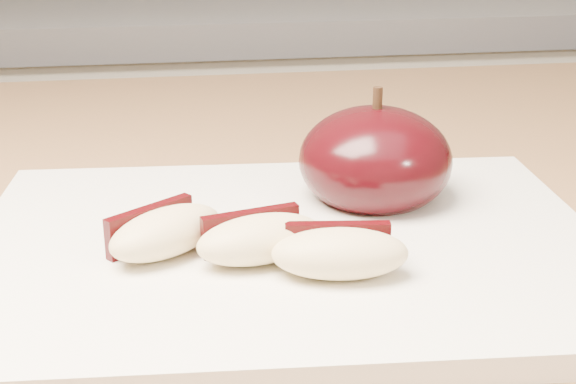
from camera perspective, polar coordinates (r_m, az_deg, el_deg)
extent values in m
cube|color=silver|center=(1.36, -1.55, -6.81)|extent=(2.40, 0.60, 0.90)
cube|color=slate|center=(1.21, -1.77, 13.30)|extent=(2.40, 0.62, 0.04)
cube|color=#A57547|center=(0.55, 7.71, -0.65)|extent=(1.64, 0.64, 0.04)
cube|color=silver|center=(0.41, 0.00, -4.08)|extent=(0.34, 0.26, 0.01)
ellipsoid|color=black|center=(0.46, 6.21, 2.26)|extent=(0.10, 0.10, 0.06)
cylinder|color=black|center=(0.45, 6.39, 6.61)|extent=(0.01, 0.01, 0.01)
ellipsoid|color=beige|center=(0.39, -8.64, -2.85)|extent=(0.07, 0.06, 0.02)
cube|color=black|center=(0.40, -9.79, -2.42)|extent=(0.04, 0.03, 0.02)
ellipsoid|color=beige|center=(0.38, -1.98, -3.37)|extent=(0.07, 0.04, 0.02)
cube|color=black|center=(0.39, -2.68, -2.76)|extent=(0.05, 0.02, 0.02)
ellipsoid|color=beige|center=(0.37, 3.71, -4.40)|extent=(0.07, 0.04, 0.02)
cube|color=black|center=(0.38, 3.53, -3.66)|extent=(0.05, 0.01, 0.02)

